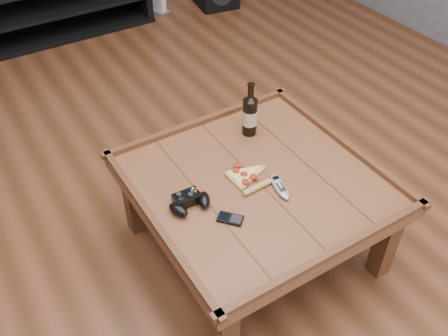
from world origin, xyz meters
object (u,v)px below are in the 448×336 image
smartphone (230,219)px  beer_bottle (250,114)px  pizza_slice (246,177)px  remote_control (280,187)px  media_console (62,3)px  coffee_table (256,190)px  game_controller (189,202)px

smartphone → beer_bottle: bearing=7.4°
beer_bottle → pizza_slice: size_ratio=1.05×
beer_bottle → remote_control: bearing=-105.5°
media_console → beer_bottle: (0.16, -2.46, 0.31)m
pizza_slice → remote_control: 0.15m
beer_bottle → pizza_slice: bearing=-126.6°
pizza_slice → smartphone: (-0.18, -0.17, -0.00)m
coffee_table → game_controller: bearing=177.6°
media_console → remote_control: size_ratio=8.20×
remote_control → beer_bottle: bearing=88.2°
media_console → beer_bottle: beer_bottle is taller
beer_bottle → game_controller: (-0.48, -0.28, -0.09)m
coffee_table → beer_bottle: size_ratio=3.78×
pizza_slice → smartphone: 0.25m
coffee_table → beer_bottle: bearing=61.4°
beer_bottle → pizza_slice: beer_bottle is taller
coffee_table → pizza_slice: 0.08m
beer_bottle → pizza_slice: 0.35m
remote_control → coffee_table: bearing=132.0°
media_console → beer_bottle: bearing=-86.3°
beer_bottle → game_controller: beer_bottle is taller
coffee_table → pizza_slice: (-0.04, 0.03, 0.07)m
pizza_slice → remote_control: bearing=-57.6°
beer_bottle → pizza_slice: (-0.20, -0.26, -0.10)m
game_controller → pizza_slice: 0.29m
beer_bottle → smartphone: 0.59m
game_controller → remote_control: 0.39m
media_console → smartphone: 2.90m
media_console → pizza_slice: (-0.04, -2.72, 0.21)m
beer_bottle → game_controller: 0.56m
coffee_table → game_controller: (-0.32, 0.01, 0.08)m
game_controller → pizza_slice: (0.28, 0.02, -0.02)m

